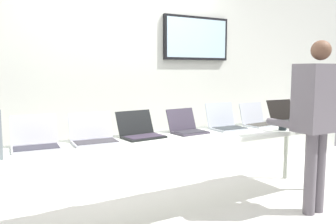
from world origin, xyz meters
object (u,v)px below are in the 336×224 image
Objects in this scene: laptop_station_3 at (187,127)px; laptop_station_4 at (226,123)px; laptop_station_2 at (140,131)px; laptop_station_1 at (94,136)px; laptop_station_0 at (35,141)px; laptop_station_5 at (258,120)px; laptop_station_6 at (287,117)px; person at (317,111)px; coffee_mug at (283,126)px; workbench at (176,141)px.

laptop_station_4 reaches higher than laptop_station_3.
laptop_station_1 is at bearing -178.89° from laptop_station_2.
laptop_station_0 reaches higher than laptop_station_5.
laptop_station_5 reaches higher than laptop_station_1.
person is (-0.46, -0.74, 0.18)m from laptop_station_6.
laptop_station_6 reaches higher than laptop_station_5.
laptop_station_2 is 4.11× the size of coffee_mug.
workbench is at bearing -149.07° from laptop_station_3.
laptop_station_4 is (1.41, -0.02, 0.00)m from laptop_station_1.
laptop_station_1 reaches higher than coffee_mug.
laptop_station_0 is at bearing 178.09° from laptop_station_1.
laptop_station_3 is at bearing -2.06° from laptop_station_2.
laptop_station_5 is 0.22× the size of person.
laptop_station_4 is at bearing -1.10° from laptop_station_0.
laptop_station_6 is (2.35, -0.01, 0.00)m from laptop_station_1.
laptop_station_0 is 0.24× the size of person.
person is (1.89, -0.75, 0.18)m from laptop_station_1.
person is (1.45, -0.76, 0.18)m from laptop_station_2.
laptop_station_2 is at bearing 178.86° from laptop_station_5.
laptop_station_2 is at bearing 1.11° from laptop_station_1.
laptop_station_3 is 1.22m from person.
laptop_station_5 is (1.42, -0.03, 0.00)m from laptop_station_2.
laptop_station_1 is 0.24× the size of person.
laptop_station_6 is at bearing -0.14° from laptop_station_3.
laptop_station_3 is 0.95× the size of laptop_station_4.
laptop_station_1 is 2.35m from laptop_station_6.
laptop_station_2 is at bearing 177.94° from laptop_station_3.
laptop_station_5 is (0.45, 0.00, -0.00)m from laptop_station_4.
laptop_station_1 is (0.46, -0.02, -0.00)m from laptop_station_0.
workbench is 1.15m from coffee_mug.
laptop_station_3 is 0.93m from laptop_station_5.
laptop_station_0 is 1.06× the size of laptop_station_5.
laptop_station_4 reaches higher than workbench.
laptop_station_0 is at bearing 170.39° from coffee_mug.
laptop_station_4 is 0.94m from laptop_station_6.
laptop_station_5 is (1.86, -0.02, 0.00)m from laptop_station_1.
laptop_station_5 is at bearing 0.10° from laptop_station_4.
laptop_station_4 reaches higher than coffee_mug.
laptop_station_0 is 0.91m from laptop_station_2.
laptop_station_1 is at bearing 179.69° from laptop_station_6.
person is at bearing -37.80° from laptop_station_3.
laptop_station_0 is 4.10× the size of coffee_mug.
workbench is at bearing 167.43° from coffee_mug.
laptop_station_4 reaches higher than laptop_station_1.
workbench is at bearing -174.54° from laptop_station_5.
laptop_station_5 is (1.13, 0.11, 0.10)m from workbench.
laptop_station_6 reaches higher than laptop_station_3.
laptop_station_4 is at bearing 9.01° from workbench.
coffee_mug is at bearing 94.60° from person.
laptop_station_1 is 1.10× the size of laptop_station_4.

